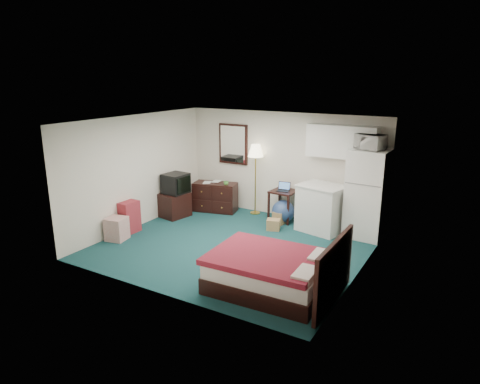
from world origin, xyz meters
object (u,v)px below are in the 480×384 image
Objects in this scene: tv_stand at (174,205)px; kitchen_counter at (321,209)px; desk at (284,205)px; suitcase at (130,217)px; dresser at (215,197)px; fridge at (368,194)px; bed at (269,272)px; floor_lamp at (255,180)px.

kitchen_counter is at bearing 24.33° from tv_stand.
desk is 3.52m from suitcase.
fridge is (3.71, 0.17, 0.57)m from dresser.
dresser is at bearing 71.86° from suitcase.
kitchen_counter is at bearing -165.09° from fridge.
dresser is at bearing 133.06° from bed.
floor_lamp reaches higher than kitchen_counter.
bed is at bearing -19.61° from tv_stand.
bed is 2.83× the size of tv_stand.
bed is at bearing -10.12° from suitcase.
suitcase is at bearing 166.40° from bed.
kitchen_counter is 2.95m from bed.
dresser reaches higher than desk.
bed is at bearing -58.38° from floor_lamp.
kitchen_counter is (2.78, -0.02, 0.14)m from dresser.
suitcase is at bearing -85.79° from tv_stand.
kitchen_counter reaches higher than suitcase.
suitcase is (-4.48, -2.37, -0.59)m from fridge.
tv_stand reaches higher than bed.
kitchen_counter reaches higher than dresser.
desk is 1.04× the size of suitcase.
desk is at bearing -178.05° from fridge.
suitcase is (-3.56, -2.18, -0.16)m from kitchen_counter.
kitchen_counter is 0.56× the size of bed.
floor_lamp is 0.92× the size of fridge.
fridge is 2.70× the size of suitcase.
suitcase is (-1.73, -2.54, -0.51)m from floor_lamp.
suitcase is at bearing -124.36° from floor_lamp.
floor_lamp is 0.97m from desk.
dresser is 1.54× the size of suitcase.
dresser is 0.57× the size of fridge.
desk is 1.04m from kitchen_counter.
tv_stand is at bearing -154.01° from kitchen_counter.
kitchen_counter is at bearing -13.99° from dresser.
tv_stand is (-3.41, -0.83, -0.21)m from kitchen_counter.
desk is at bearing 44.65° from suitcase.
floor_lamp is (0.96, 0.34, 0.50)m from dresser.
dresser reaches higher than bed.
desk is at bearing 178.89° from kitchen_counter.
suitcase reaches higher than tv_stand.
tv_stand is at bearing -163.30° from fridge.
fridge is 3.27m from bed.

